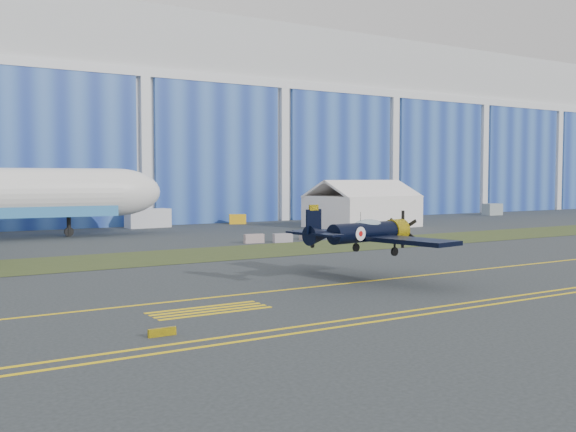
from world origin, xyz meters
TOP-DOWN VIEW (x-y plane):
  - ground at (0.00, 0.00)m, footprint 260.00×260.00m
  - grass_median at (0.00, 14.00)m, footprint 260.00×10.00m
  - hangar at (0.00, 71.79)m, footprint 220.00×45.70m
  - taxiway_centreline at (0.00, -5.00)m, footprint 200.00×0.20m
  - edge_line_near at (0.00, -14.50)m, footprint 80.00×0.20m
  - edge_line_far at (0.00, -13.50)m, footprint 80.00×0.20m
  - hold_short_ladder at (-18.00, -8.10)m, footprint 6.00×2.40m
  - guard_board_left at (-22.00, -12.00)m, footprint 1.20×0.15m
  - warbird at (-5.48, -4.48)m, footprint 12.05×13.82m
  - tent at (23.66, 32.26)m, footprint 14.27×11.03m
  - shipping_container at (-0.99, 45.93)m, footprint 5.78×2.60m
  - tug at (12.21, 45.93)m, footprint 2.72×2.29m
  - gse_box at (60.19, 42.03)m, footprint 3.36×1.80m
  - barrier_a at (0.54, 20.44)m, footprint 2.06×0.86m
  - barrier_b at (3.31, 19.46)m, footprint 2.06×0.86m
  - barrier_c at (7.19, 20.71)m, footprint 2.07×0.94m

SIDE VIEW (x-z plane):
  - ground at x=0.00m, z-range 0.00..0.00m
  - taxiway_centreline at x=0.00m, z-range 0.00..0.02m
  - edge_line_near at x=0.00m, z-range 0.00..0.02m
  - edge_line_far at x=0.00m, z-range 0.00..0.02m
  - hold_short_ladder at x=-18.00m, z-range 0.00..0.02m
  - grass_median at x=0.00m, z-range 0.01..0.03m
  - guard_board_left at x=-22.00m, z-range 0.00..0.35m
  - barrier_a at x=0.54m, z-range 0.00..0.90m
  - barrier_b at x=3.31m, z-range 0.00..0.90m
  - barrier_c at x=7.19m, z-range 0.00..0.90m
  - tug at x=12.21m, z-range 0.00..1.35m
  - gse_box at x=60.19m, z-range 0.00..2.01m
  - shipping_container at x=-0.99m, z-range 0.00..2.45m
  - warbird at x=-5.48m, z-range 1.21..4.89m
  - tent at x=23.66m, z-range 0.00..6.23m
  - hangar at x=0.00m, z-range -0.04..29.96m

